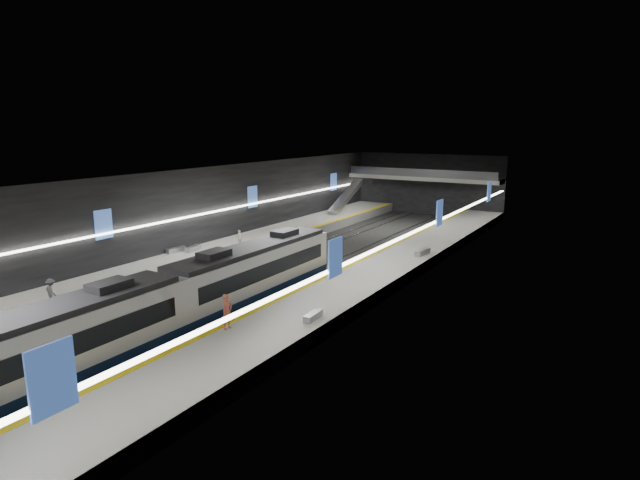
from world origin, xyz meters
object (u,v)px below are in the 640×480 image
Objects in this scene: train at (169,302)px; escalator at (346,196)px; bench_left_near at (176,250)px; bench_left_far at (193,249)px; bench_right_near at (313,316)px; passenger_right_a at (227,312)px; passenger_left_b at (51,291)px; passenger_left_a at (240,239)px; bench_right_far at (423,252)px.

escalator is (-10.00, 39.49, 0.70)m from train.
bench_left_far is (0.87, 1.15, -0.00)m from bench_left_near.
bench_right_near is 4.88m from passenger_right_a.
passenger_right_a reaches higher than passenger_left_b.
bench_left_far is at bearing 129.94° from train.
escalator is at bearing -79.11° from passenger_left_b.
escalator reaches higher than bench_left_near.
passenger_right_a reaches higher than bench_left_near.
passenger_left_b is (-8.59, -1.48, -0.40)m from train.
train is at bearing -58.75° from bench_left_far.
train is at bearing 104.43° from passenger_right_a.
escalator is 38.78m from bench_right_near.
passenger_left_a reaches higher than bench_left_far.
escalator is 27.47m from bench_left_near.
escalator is at bearing 78.83° from bench_left_far.
passenger_right_a is (-3.19, -3.61, 0.77)m from bench_right_near.
passenger_left_a is at bearing -80.89° from passenger_left_b.
passenger_left_b reaches higher than bench_left_near.
escalator reaches higher than train.
bench_left_near is 1.10× the size of bench_right_near.
bench_right_near is (16.58, -35.02, -1.70)m from escalator.
bench_right_near is 19.50m from passenger_left_a.
passenger_left_b is (0.06, -18.12, 0.02)m from passenger_left_a.
train is 15.56× the size of bench_right_far.
bench_right_far is (-0.04, 17.73, 0.04)m from bench_right_near.
passenger_right_a is 1.25× the size of passenger_left_a.
train is at bearing -38.31° from bench_left_near.
bench_right_far is at bearing 114.20° from passenger_left_a.
passenger_left_a is (-15.22, 12.17, 0.58)m from bench_right_near.
escalator is 4.13× the size of passenger_right_a.
train is 3.50m from passenger_right_a.
train reaches higher than passenger_right_a.
train is at bearing 31.53° from passenger_left_a.
bench_left_far is at bearing 59.94° from bench_left_near.
passenger_left_b reaches higher than bench_right_far.
bench_left_near is (-12.00, 12.15, -0.98)m from train.
escalator is 4.52× the size of bench_left_near.
passenger_right_a is at bearing -49.27° from bench_left_far.
passenger_left_a is 0.97× the size of passenger_left_b.
bench_left_far is at bearing 49.51° from passenger_right_a.
passenger_left_b is (-11.97, -2.35, -0.17)m from passenger_right_a.
bench_right_near is (18.58, -7.67, -0.02)m from bench_left_near.
bench_left_far is 15.01m from passenger_left_b.
passenger_left_b is at bearing -162.61° from bench_right_near.
bench_left_far reaches higher than bench_right_near.
escalator is 5.01× the size of passenger_left_b.
bench_right_near is at bearing -15.41° from bench_left_near.
passenger_left_b reaches higher than bench_left_far.
bench_right_far is at bearing -46.27° from escalator.
escalator reaches higher than bench_right_far.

